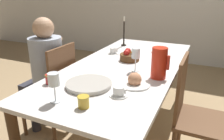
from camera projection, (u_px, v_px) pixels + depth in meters
ground_plane at (124, 133)px, 2.26m from camera, size 20.00×20.00×0.00m
dining_table at (126, 74)px, 2.03m from camera, size 0.91×2.05×0.75m
chair_person_side at (54, 89)px, 2.12m from camera, size 0.42×0.42×0.92m
chair_opposite at (194, 113)px, 1.71m from camera, size 0.42×0.42×0.92m
person_seated at (45, 68)px, 2.09m from camera, size 0.39×0.41×1.17m
red_pitcher at (159, 63)px, 1.66m from camera, size 0.14×0.12×0.24m
wine_glass_water at (136, 54)px, 1.79m from camera, size 0.07×0.07×0.20m
wine_glass_juice at (54, 81)px, 1.29m from camera, size 0.07×0.07×0.19m
teacup_near_person at (119, 92)px, 1.40m from camera, size 0.12×0.12×0.06m
teacup_across at (113, 51)px, 2.33m from camera, size 0.12×0.12×0.06m
serving_tray at (89, 84)px, 1.54m from camera, size 0.33×0.33×0.03m
bread_plate at (135, 81)px, 1.56m from camera, size 0.23×0.23×0.10m
jam_jar_amber at (83, 101)px, 1.26m from camera, size 0.07×0.07×0.07m
jam_jar_red at (50, 79)px, 1.58m from camera, size 0.07×0.07×0.07m
fruit_bowl at (129, 56)px, 2.09m from camera, size 0.19×0.19×0.11m
candlestick_tall at (124, 35)px, 2.62m from camera, size 0.06×0.06×0.35m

